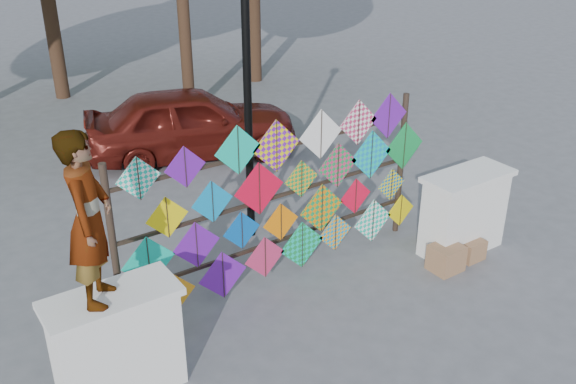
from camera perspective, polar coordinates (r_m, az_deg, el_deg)
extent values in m
plane|color=slate|center=(8.78, 1.94, -9.67)|extent=(80.00, 80.00, 0.00)
cube|color=white|center=(7.31, -14.87, -13.23)|extent=(1.30, 0.55, 1.20)
cube|color=white|center=(6.93, -15.47, -9.10)|extent=(1.40, 0.65, 0.08)
cube|color=white|center=(9.97, 15.34, -1.97)|extent=(1.30, 0.55, 1.20)
cube|color=white|center=(9.70, 15.78, 1.37)|extent=(1.40, 0.65, 0.08)
cylinder|color=black|center=(7.89, -15.19, -5.22)|extent=(0.09, 0.09, 2.30)
cylinder|color=black|center=(10.07, 9.97, 2.36)|extent=(0.09, 0.09, 2.30)
cube|color=black|center=(9.03, -1.01, -4.39)|extent=(4.60, 0.04, 0.04)
cube|color=black|center=(8.70, -1.04, -0.41)|extent=(4.60, 0.04, 0.04)
cube|color=black|center=(8.42, -1.08, 3.87)|extent=(4.60, 0.04, 0.04)
cube|color=white|center=(7.53, -13.17, 1.18)|extent=(0.55, 0.01, 0.55)
cube|color=black|center=(7.52, -13.14, 1.15)|extent=(0.01, 0.01, 0.54)
cube|color=#6B16A9|center=(7.74, -9.14, 2.20)|extent=(0.54, 0.01, 0.54)
cube|color=black|center=(7.73, -9.10, 2.17)|extent=(0.01, 0.01, 0.53)
cube|color=#0CCAA5|center=(8.02, -4.47, 3.73)|extent=(0.66, 0.01, 0.66)
cube|color=black|center=(8.01, -4.43, 3.71)|extent=(0.01, 0.01, 0.65)
cube|color=yellow|center=(8.33, -1.04, 4.10)|extent=(0.73, 0.01, 0.73)
cube|color=black|center=(8.32, -1.00, 4.07)|extent=(0.01, 0.01, 0.72)
cube|color=white|center=(8.71, 2.93, 5.13)|extent=(0.71, 0.01, 0.71)
cube|color=black|center=(8.71, 2.98, 5.10)|extent=(0.01, 0.01, 0.70)
cube|color=#C82B5A|center=(9.09, 6.27, 6.16)|extent=(0.67, 0.01, 0.67)
cube|color=black|center=(9.08, 6.32, 6.13)|extent=(0.01, 0.01, 0.66)
cube|color=#6B16A9|center=(9.46, 8.94, 6.70)|extent=(0.69, 0.01, 0.69)
cube|color=black|center=(9.45, 8.99, 6.68)|extent=(0.01, 0.01, 0.68)
cube|color=yellow|center=(7.84, -10.69, -2.23)|extent=(0.55, 0.01, 0.55)
cube|color=black|center=(7.83, -10.66, -2.26)|extent=(0.01, 0.01, 0.54)
cube|color=#098BCD|center=(8.06, -6.74, -0.87)|extent=(0.58, 0.01, 0.58)
cube|color=black|center=(8.05, -6.70, -0.90)|extent=(0.01, 0.01, 0.57)
cube|color=red|center=(8.36, -2.58, 0.28)|extent=(0.75, 0.01, 0.75)
cube|color=black|center=(8.35, -2.54, 0.25)|extent=(0.01, 0.01, 0.74)
cube|color=orange|center=(8.71, 1.19, 1.17)|extent=(0.55, 0.01, 0.55)
cube|color=black|center=(8.70, 1.24, 1.14)|extent=(0.01, 0.01, 0.54)
cube|color=#118E3D|center=(9.04, 4.44, 2.37)|extent=(0.68, 0.01, 0.68)
cube|color=black|center=(9.03, 4.49, 2.35)|extent=(0.01, 0.01, 0.67)
cube|color=#098BCD|center=(9.41, 7.41, 3.29)|extent=(0.75, 0.01, 0.75)
cube|color=black|center=(9.40, 7.46, 3.27)|extent=(0.01, 0.01, 0.74)
cube|color=#118E3D|center=(9.83, 10.29, 4.03)|extent=(0.75, 0.01, 0.75)
cube|color=black|center=(9.82, 10.34, 4.01)|extent=(0.01, 0.01, 0.74)
cube|color=#0CCAA5|center=(7.96, -12.29, -6.07)|extent=(0.69, 0.01, 0.69)
cube|color=black|center=(7.95, -12.25, -6.10)|extent=(0.01, 0.01, 0.68)
cube|color=#6B16A9|center=(8.16, -8.14, -4.69)|extent=(0.66, 0.01, 0.66)
cube|color=black|center=(8.15, -8.10, -4.73)|extent=(0.01, 0.01, 0.64)
cube|color=#0757B5|center=(8.42, -4.13, -3.43)|extent=(0.55, 0.01, 0.55)
cube|color=black|center=(8.42, -4.09, -3.46)|extent=(0.01, 0.01, 0.54)
cube|color=orange|center=(8.74, -0.64, -2.68)|extent=(0.57, 0.01, 0.57)
cube|color=black|center=(8.73, -0.60, -2.71)|extent=(0.01, 0.01, 0.56)
cube|color=#118E3D|center=(9.09, 3.01, -1.45)|extent=(0.75, 0.01, 0.75)
cube|color=black|center=(9.08, 3.06, -1.48)|extent=(0.01, 0.01, 0.74)
cube|color=red|center=(9.43, 6.02, -0.37)|extent=(0.57, 0.01, 0.57)
cube|color=black|center=(9.43, 6.06, -0.40)|extent=(0.01, 0.01, 0.56)
cube|color=#0757B5|center=(9.86, 9.16, 0.66)|extent=(0.53, 0.01, 0.53)
cube|color=black|center=(9.86, 9.21, 0.63)|extent=(0.01, 0.01, 0.52)
cube|color=orange|center=(8.31, -10.09, -8.87)|extent=(0.59, 0.01, 0.59)
cube|color=black|center=(8.30, -10.05, -8.91)|extent=(0.01, 0.01, 0.58)
cube|color=#6B16A9|center=(8.54, -5.80, -7.36)|extent=(0.71, 0.01, 0.71)
cube|color=black|center=(8.54, -5.76, -7.39)|extent=(0.01, 0.01, 0.70)
cube|color=#C82B5A|center=(8.79, -2.06, -5.81)|extent=(0.63, 0.01, 0.63)
cube|color=black|center=(8.78, -2.02, -5.85)|extent=(0.01, 0.01, 0.62)
cube|color=#0CCAA5|center=(9.10, 1.25, -4.73)|extent=(0.74, 0.01, 0.74)
cube|color=black|center=(9.09, 1.29, -4.76)|extent=(0.01, 0.01, 0.72)
cube|color=#098BCD|center=(9.40, 4.22, -3.61)|extent=(0.59, 0.01, 0.59)
cube|color=black|center=(9.40, 4.26, -3.64)|extent=(0.01, 0.01, 0.58)
cube|color=#0CCAA5|center=(9.83, 7.54, -2.55)|extent=(0.72, 0.01, 0.72)
cube|color=black|center=(9.82, 7.59, -2.57)|extent=(0.01, 0.01, 0.71)
cube|color=yellow|center=(10.18, 9.97, -1.61)|extent=(0.54, 0.01, 0.54)
cube|color=black|center=(10.17, 10.01, -1.64)|extent=(0.01, 0.01, 0.53)
cylinder|color=#402B1B|center=(17.53, -20.34, 14.37)|extent=(0.36, 0.36, 4.12)
cylinder|color=#402B1B|center=(18.13, -3.04, 15.32)|extent=(0.36, 0.36, 3.58)
imported|color=#99999E|center=(6.42, -17.29, -2.33)|extent=(0.72, 0.80, 1.83)
imported|color=#59150F|center=(13.16, -8.59, 6.14)|extent=(4.54, 2.89, 1.44)
cylinder|color=black|center=(9.47, -3.58, 7.34)|extent=(0.12, 0.12, 4.20)
cube|color=#946A47|center=(9.60, 13.87, -5.71)|extent=(0.44, 0.39, 0.39)
cube|color=#946A47|center=(9.99, 15.87, -4.90)|extent=(0.37, 0.34, 0.31)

